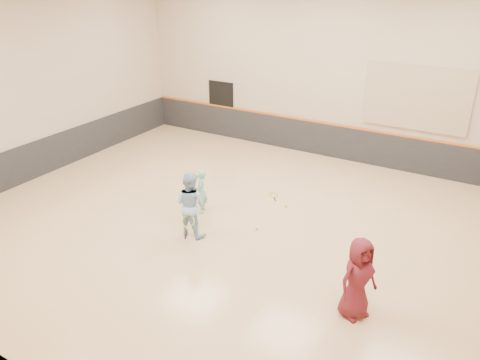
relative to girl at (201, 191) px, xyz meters
The scene contains 14 objects.
room 1.52m from the girl, ahead, with size 15.04×12.04×6.22m.
wainscot_back 5.97m from the girl, 75.50° to the left, with size 14.90×0.04×1.20m, color #232326.
wainscot_left 5.98m from the girl, behind, with size 0.04×11.90×1.20m, color #232326.
accent_stripe 5.99m from the girl, 75.48° to the left, with size 14.90×0.03×0.06m, color #D85914.
acoustic_panel 7.42m from the girl, 53.29° to the left, with size 3.20×0.08×2.00m, color tan.
doorway 6.54m from the girl, 117.43° to the left, with size 1.10×0.05×2.20m, color black.
girl is the anchor object (origin of this frame).
instructor 1.22m from the girl, 68.21° to the right, with size 0.83×0.65×1.71m, color #92BDE2.
young_man 5.38m from the girl, 21.79° to the right, with size 0.84×0.54×1.71m, color maroon.
held_racket 1.56m from the girl, 67.44° to the right, with size 0.47×0.47×0.60m, color #B2CC2C, non-canonical shape.
spare_racket 2.39m from the girl, 56.88° to the left, with size 0.65×0.65×0.06m, color #9FBD29, non-canonical shape.
ball_under_racket 1.89m from the girl, ahead, with size 0.07×0.07×0.07m, color yellow.
ball_in_hand 5.48m from the girl, 22.57° to the right, with size 0.07×0.07×0.07m, color #A9C72E.
ball_beside_spare 2.47m from the girl, 36.79° to the left, with size 0.07×0.07×0.07m, color #CDDA32.
Camera 1 is at (5.24, -9.24, 6.25)m, focal length 35.00 mm.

